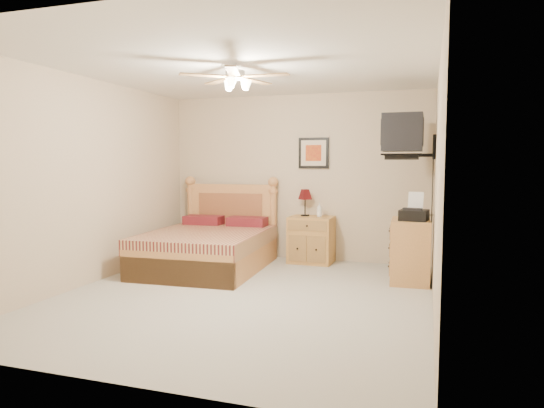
% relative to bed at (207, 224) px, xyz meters
% --- Properties ---
extents(floor, '(4.50, 4.50, 0.00)m').
position_rel_bed_xyz_m(floor, '(0.98, -1.12, -0.63)').
color(floor, '#A5A195').
rests_on(floor, ground).
extents(ceiling, '(4.00, 4.50, 0.04)m').
position_rel_bed_xyz_m(ceiling, '(0.98, -1.12, 1.87)').
color(ceiling, white).
rests_on(ceiling, ground).
extents(wall_back, '(4.00, 0.04, 2.50)m').
position_rel_bed_xyz_m(wall_back, '(0.98, 1.13, 0.62)').
color(wall_back, '#C6B092').
rests_on(wall_back, ground).
extents(wall_front, '(4.00, 0.04, 2.50)m').
position_rel_bed_xyz_m(wall_front, '(0.98, -3.37, 0.62)').
color(wall_front, '#C6B092').
rests_on(wall_front, ground).
extents(wall_left, '(0.04, 4.50, 2.50)m').
position_rel_bed_xyz_m(wall_left, '(-1.02, -1.12, 0.62)').
color(wall_left, '#C6B092').
rests_on(wall_left, ground).
extents(wall_right, '(0.04, 4.50, 2.50)m').
position_rel_bed_xyz_m(wall_right, '(2.98, -1.12, 0.62)').
color(wall_right, '#C6B092').
rests_on(wall_right, ground).
extents(bed, '(1.58, 2.02, 1.26)m').
position_rel_bed_xyz_m(bed, '(0.00, 0.00, 0.00)').
color(bed, '#BE8049').
rests_on(bed, ground).
extents(nightstand, '(0.64, 0.49, 0.68)m').
position_rel_bed_xyz_m(nightstand, '(1.27, 0.88, -0.29)').
color(nightstand, '#B77F36').
rests_on(nightstand, ground).
extents(table_lamp, '(0.22, 0.22, 0.40)m').
position_rel_bed_xyz_m(table_lamp, '(1.15, 0.97, 0.25)').
color(table_lamp, '#4E0D10').
rests_on(table_lamp, nightstand).
extents(lotion_bottle, '(0.11, 0.11, 0.21)m').
position_rel_bed_xyz_m(lotion_bottle, '(1.39, 0.90, 0.16)').
color(lotion_bottle, white).
rests_on(lotion_bottle, nightstand).
extents(framed_picture, '(0.46, 0.04, 0.46)m').
position_rel_bed_xyz_m(framed_picture, '(1.25, 1.11, 0.99)').
color(framed_picture, black).
rests_on(framed_picture, wall_back).
extents(dresser, '(0.48, 0.68, 0.78)m').
position_rel_bed_xyz_m(dresser, '(2.71, 0.13, -0.24)').
color(dresser, '#A57542').
rests_on(dresser, ground).
extents(fax_machine, '(0.37, 0.38, 0.34)m').
position_rel_bed_xyz_m(fax_machine, '(2.74, 0.03, 0.32)').
color(fax_machine, black).
rests_on(fax_machine, dresser).
extents(magazine_lower, '(0.27, 0.30, 0.02)m').
position_rel_bed_xyz_m(magazine_lower, '(2.71, 0.38, 0.16)').
color(magazine_lower, '#B6A895').
rests_on(magazine_lower, dresser).
extents(magazine_upper, '(0.32, 0.34, 0.02)m').
position_rel_bed_xyz_m(magazine_upper, '(2.74, 0.40, 0.18)').
color(magazine_upper, gray).
rests_on(magazine_upper, magazine_lower).
extents(wall_tv, '(0.56, 0.46, 0.58)m').
position_rel_bed_xyz_m(wall_tv, '(2.73, 0.22, 1.18)').
color(wall_tv, black).
rests_on(wall_tv, wall_right).
extents(ceiling_fan, '(1.14, 1.14, 0.28)m').
position_rel_bed_xyz_m(ceiling_fan, '(0.98, -1.32, 1.73)').
color(ceiling_fan, silver).
rests_on(ceiling_fan, ceiling).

